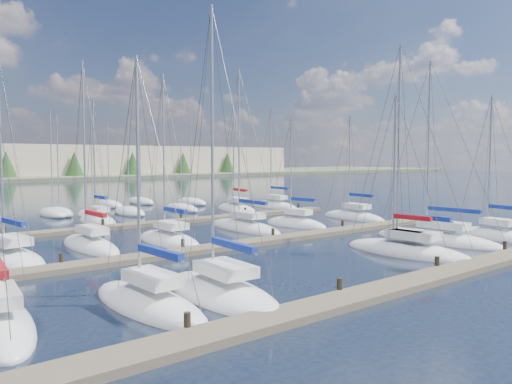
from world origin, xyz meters
TOP-DOWN VIEW (x-y plane):
  - ground at (0.00, 60.00)m, footprint 400.00×400.00m
  - dock_near at (0.00, 2.01)m, footprint 44.00×1.93m
  - dock_mid at (0.00, 16.01)m, footprint 44.00×1.93m
  - dock_far at (0.00, 30.01)m, footprint 44.00×1.93m
  - sailboat_d at (6.50, 7.07)m, footprint 2.44×6.73m
  - sailboat_o at (-2.87, 35.10)m, footprint 2.48×6.73m
  - sailboat_g at (17.72, 6.35)m, footprint 3.34×7.21m
  - sailboat_c at (-8.22, 6.28)m, footprint 3.61×8.55m
  - sailboat_l at (10.49, 21.25)m, footprint 3.09×7.07m
  - sailboat_b at (-11.59, 6.81)m, footprint 2.92×8.23m
  - sailboat_i at (-8.45, 21.95)m, footprint 2.48×8.44m
  - sailboat_q at (14.12, 35.40)m, footprint 4.01×8.36m
  - sailboat_m at (18.84, 21.45)m, footprint 2.84×8.17m
  - sailboat_r at (20.10, 35.43)m, footprint 2.40×8.13m
  - sailboat_k at (5.43, 22.41)m, footprint 3.06×9.95m
  - sailboat_j at (-3.07, 20.51)m, footprint 2.79×7.82m
  - sailboat_f at (12.79, 8.28)m, footprint 3.52×10.32m
  - sailboat_h at (-13.98, 20.63)m, footprint 4.07×8.43m
  - sailboat_e at (7.04, 6.93)m, footprint 3.48×9.36m
  - distant_boats at (-4.34, 43.76)m, footprint 36.93×20.75m

SIDE VIEW (x-z plane):
  - ground at x=0.00m, z-range 0.00..0.00m
  - dock_near at x=0.00m, z-range -0.40..0.70m
  - dock_mid at x=0.00m, z-range -0.40..0.70m
  - dock_far at x=0.00m, z-range -0.40..0.70m
  - sailboat_q at x=14.12m, z-range -5.69..6.03m
  - sailboat_b at x=-11.59m, z-range -5.50..5.85m
  - sailboat_h at x=-13.98m, z-range -6.63..6.98m
  - sailboat_f at x=12.79m, z-range -6.95..7.30m
  - sailboat_m at x=18.84m, z-range -5.52..5.87m
  - sailboat_c at x=-8.22m, z-range -6.79..7.14m
  - sailboat_e at x=7.04m, z-range -7.05..7.41m
  - sailboat_l at x=10.49m, z-range -5.18..5.54m
  - sailboat_j at x=-3.07m, z-range -6.41..6.77m
  - sailboat_k at x=5.43m, z-range -7.19..7.56m
  - sailboat_g at x=17.72m, z-range -5.75..6.13m
  - sailboat_d at x=6.50m, z-range -5.42..5.80m
  - sailboat_r at x=20.10m, z-range -6.49..6.87m
  - sailboat_i at x=-8.45m, z-range -6.69..7.08m
  - sailboat_o at x=-2.87m, z-range -6.22..6.61m
  - distant_boats at x=-4.34m, z-range -6.36..6.94m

